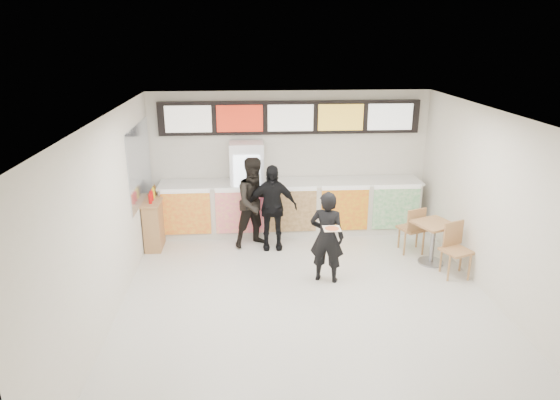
{
  "coord_description": "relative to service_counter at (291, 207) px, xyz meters",
  "views": [
    {
      "loc": [
        -0.94,
        -7.02,
        4.13
      ],
      "look_at": [
        -0.37,
        1.2,
        1.37
      ],
      "focal_mm": 32.0,
      "sensor_mm": 36.0,
      "label": 1
    }
  ],
  "objects": [
    {
      "name": "drinks_fridge",
      "position": [
        -0.93,
        0.02,
        0.43
      ],
      "size": [
        0.7,
        0.67,
        2.0
      ],
      "color": "white",
      "rests_on": "floor"
    },
    {
      "name": "ceiling",
      "position": [
        -0.0,
        -3.09,
        2.43
      ],
      "size": [
        7.0,
        7.0,
        0.0
      ],
      "primitive_type": "plane",
      "rotation": [
        3.14,
        0.0,
        0.0
      ],
      "color": "white",
      "rests_on": "wall_back"
    },
    {
      "name": "wall_left",
      "position": [
        -3.0,
        -3.09,
        0.93
      ],
      "size": [
        0.0,
        7.0,
        7.0
      ],
      "primitive_type": "plane",
      "rotation": [
        1.57,
        0.0,
        1.57
      ],
      "color": "silver",
      "rests_on": "floor"
    },
    {
      "name": "cafe_table",
      "position": [
        2.5,
        -1.75,
        -0.01
      ],
      "size": [
        1.03,
        1.7,
        0.96
      ],
      "rotation": [
        0.0,
        0.0,
        0.38
      ],
      "color": "tan",
      "rests_on": "floor"
    },
    {
      "name": "pizza_slice",
      "position": [
        0.41,
        -2.75,
        0.58
      ],
      "size": [
        0.36,
        0.36,
        0.02
      ],
      "color": "beige",
      "rests_on": "customer_main"
    },
    {
      "name": "wall_back",
      "position": [
        -0.0,
        0.41,
        0.93
      ],
      "size": [
        6.0,
        0.0,
        6.0
      ],
      "primitive_type": "plane",
      "rotation": [
        1.57,
        0.0,
        0.0
      ],
      "color": "silver",
      "rests_on": "floor"
    },
    {
      "name": "service_counter",
      "position": [
        0.0,
        0.0,
        0.0
      ],
      "size": [
        5.56,
        0.77,
        1.14
      ],
      "color": "silver",
      "rests_on": "floor"
    },
    {
      "name": "floor",
      "position": [
        -0.0,
        -3.09,
        -0.57
      ],
      "size": [
        7.0,
        7.0,
        0.0
      ],
      "primitive_type": "plane",
      "color": "beige",
      "rests_on": "ground"
    },
    {
      "name": "customer_main",
      "position": [
        0.41,
        -2.3,
        0.24
      ],
      "size": [
        0.69,
        0.56,
        1.63
      ],
      "primitive_type": "imported",
      "rotation": [
        0.0,
        0.0,
        2.81
      ],
      "color": "black",
      "rests_on": "floor"
    },
    {
      "name": "customer_mid",
      "position": [
        -0.47,
        -0.83,
        0.29
      ],
      "size": [
        1.02,
        0.45,
        1.73
      ],
      "primitive_type": "imported",
      "rotation": [
        0.0,
        0.0,
        -0.02
      ],
      "color": "black",
      "rests_on": "floor"
    },
    {
      "name": "condiment_ledge",
      "position": [
        -2.82,
        -0.57,
        -0.07
      ],
      "size": [
        0.36,
        0.88,
        1.18
      ],
      "color": "tan",
      "rests_on": "floor"
    },
    {
      "name": "customer_left",
      "position": [
        -0.78,
        -0.68,
        0.35
      ],
      "size": [
        1.1,
        0.99,
        1.84
      ],
      "primitive_type": "imported",
      "rotation": [
        0.0,
        0.0,
        0.41
      ],
      "color": "black",
      "rests_on": "floor"
    },
    {
      "name": "menu_board",
      "position": [
        0.0,
        0.32,
        1.88
      ],
      "size": [
        5.5,
        0.14,
        0.7
      ],
      "color": "black",
      "rests_on": "wall_back"
    },
    {
      "name": "mirror_panel",
      "position": [
        -2.99,
        -0.64,
        1.18
      ],
      "size": [
        0.01,
        2.0,
        1.5
      ],
      "primitive_type": "cube",
      "color": "#B2B7BF",
      "rests_on": "wall_left"
    },
    {
      "name": "wall_right",
      "position": [
        3.0,
        -3.09,
        0.93
      ],
      "size": [
        0.0,
        7.0,
        7.0
      ],
      "primitive_type": "plane",
      "rotation": [
        1.57,
        0.0,
        -1.57
      ],
      "color": "silver",
      "rests_on": "floor"
    }
  ]
}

